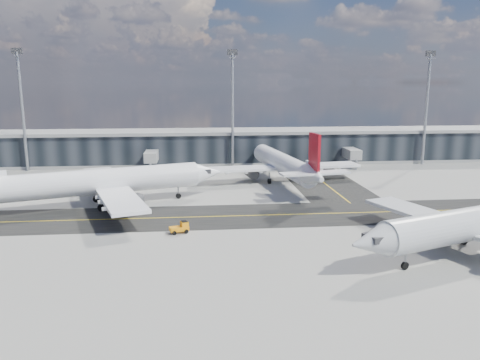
{
  "coord_description": "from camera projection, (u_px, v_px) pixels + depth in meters",
  "views": [
    {
      "loc": [
        -9.22,
        -68.16,
        21.02
      ],
      "look_at": [
        -1.92,
        8.3,
        5.0
      ],
      "focal_mm": 35.0,
      "sensor_mm": 36.0,
      "label": 1
    }
  ],
  "objects": [
    {
      "name": "ground",
      "position": [
        258.0,
        223.0,
        71.57
      ],
      "size": [
        300.0,
        300.0,
        0.0
      ],
      "primitive_type": "plane",
      "color": "gray",
      "rests_on": "ground"
    },
    {
      "name": "taxiway_lanes",
      "position": [
        272.0,
        204.0,
        82.39
      ],
      "size": [
        180.0,
        63.0,
        0.03
      ],
      "color": "black",
      "rests_on": "ground"
    },
    {
      "name": "terminal_concourse",
      "position": [
        231.0,
        148.0,
        124.27
      ],
      "size": [
        152.0,
        19.8,
        8.8
      ],
      "color": "black",
      "rests_on": "ground"
    },
    {
      "name": "floodlight_masts",
      "position": [
        232.0,
        105.0,
        115.16
      ],
      "size": [
        102.5,
        0.7,
        28.9
      ],
      "color": "gray",
      "rests_on": "ground"
    },
    {
      "name": "airliner_af",
      "position": [
        100.0,
        182.0,
        80.16
      ],
      "size": [
        43.08,
        37.17,
        13.07
      ],
      "rotation": [
        0.0,
        0.0,
        -1.25
      ],
      "color": "white",
      "rests_on": "ground"
    },
    {
      "name": "airliner_redtail",
      "position": [
        283.0,
        164.0,
        99.29
      ],
      "size": [
        35.7,
        41.74,
        12.36
      ],
      "rotation": [
        0.0,
        0.0,
        0.14
      ],
      "color": "white",
      "rests_on": "ground"
    },
    {
      "name": "baggage_tug",
      "position": [
        181.0,
        227.0,
        66.52
      ],
      "size": [
        2.91,
        2.03,
        1.66
      ],
      "rotation": [
        0.0,
        0.0,
        -1.27
      ],
      "color": "#FF970D",
      "rests_on": "ground"
    },
    {
      "name": "service_van",
      "position": [
        307.0,
        175.0,
        105.03
      ],
      "size": [
        2.84,
        5.62,
        1.52
      ],
      "primitive_type": "imported",
      "rotation": [
        0.0,
        0.0,
        0.06
      ],
      "color": "white",
      "rests_on": "ground"
    }
  ]
}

